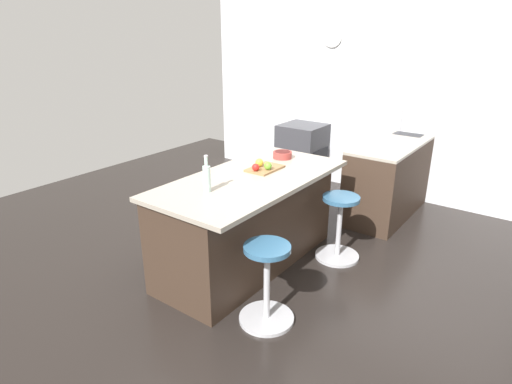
# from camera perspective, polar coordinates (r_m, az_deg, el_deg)

# --- Properties ---
(ground_plane) EXTENTS (7.61, 7.61, 0.00)m
(ground_plane) POSITION_cam_1_polar(r_m,az_deg,el_deg) (4.18, -2.78, -10.42)
(ground_plane) COLOR black
(interior_partition_left) EXTENTS (0.15, 5.14, 2.85)m
(interior_partition_left) POSITION_cam_1_polar(r_m,az_deg,el_deg) (6.16, 14.88, 13.31)
(interior_partition_left) COLOR silver
(interior_partition_left) RESTS_ON ground_plane
(sink_cabinet) EXTENTS (2.21, 0.60, 1.19)m
(sink_cabinet) POSITION_cam_1_polar(r_m,az_deg,el_deg) (5.83, 18.61, 2.72)
(sink_cabinet) COLOR #38281E
(sink_cabinet) RESTS_ON ground_plane
(oven_range) EXTENTS (0.60, 0.61, 0.88)m
(oven_range) POSITION_cam_1_polar(r_m,az_deg,el_deg) (6.39, 6.17, 5.07)
(oven_range) COLOR #38383D
(oven_range) RESTS_ON ground_plane
(kitchen_island) EXTENTS (1.98, 0.97, 0.91)m
(kitchen_island) POSITION_cam_1_polar(r_m,az_deg,el_deg) (4.09, -1.10, -3.80)
(kitchen_island) COLOR #38281E
(kitchen_island) RESTS_ON ground_plane
(stool_by_window) EXTENTS (0.44, 0.44, 0.67)m
(stool_by_window) POSITION_cam_1_polar(r_m,az_deg,el_deg) (4.33, 11.00, -4.91)
(stool_by_window) COLOR #B7B7BC
(stool_by_window) RESTS_ON ground_plane
(stool_middle) EXTENTS (0.44, 0.44, 0.67)m
(stool_middle) POSITION_cam_1_polar(r_m,az_deg,el_deg) (3.38, 1.44, -12.44)
(stool_middle) COLOR #B7B7BC
(stool_middle) RESTS_ON ground_plane
(cutting_board) EXTENTS (0.36, 0.24, 0.02)m
(cutting_board) POSITION_cam_1_polar(r_m,az_deg,el_deg) (4.10, 1.19, 3.15)
(cutting_board) COLOR olive
(cutting_board) RESTS_ON kitchen_island
(apple_yellow) EXTENTS (0.08, 0.08, 0.08)m
(apple_yellow) POSITION_cam_1_polar(r_m,az_deg,el_deg) (4.12, 0.45, 3.94)
(apple_yellow) COLOR gold
(apple_yellow) RESTS_ON cutting_board
(apple_green) EXTENTS (0.07, 0.07, 0.07)m
(apple_green) POSITION_cam_1_polar(r_m,az_deg,el_deg) (4.03, 1.60, 3.50)
(apple_green) COLOR #609E2D
(apple_green) RESTS_ON cutting_board
(apple_red) EXTENTS (0.07, 0.07, 0.07)m
(apple_red) POSITION_cam_1_polar(r_m,az_deg,el_deg) (3.99, -0.04, 3.32)
(apple_red) COLOR red
(apple_red) RESTS_ON cutting_board
(water_bottle) EXTENTS (0.06, 0.06, 0.31)m
(water_bottle) POSITION_cam_1_polar(r_m,az_deg,el_deg) (3.53, -6.58, 1.92)
(water_bottle) COLOR silver
(water_bottle) RESTS_ON kitchen_island
(fruit_bowl) EXTENTS (0.20, 0.20, 0.07)m
(fruit_bowl) POSITION_cam_1_polar(r_m,az_deg,el_deg) (4.47, 3.55, 5.02)
(fruit_bowl) COLOR #993833
(fruit_bowl) RESTS_ON kitchen_island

